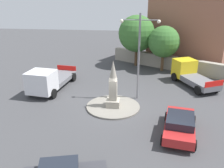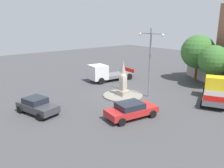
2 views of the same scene
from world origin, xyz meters
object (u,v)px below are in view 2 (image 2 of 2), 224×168
truck_white_far_side (105,73)px  truck_yellow_near_island (215,91)px  car_dark_grey_parked_right (37,106)px  tree_near_wall (214,60)px  tree_mid_cluster (198,52)px  monument (123,80)px  car_red_approaching (131,110)px  streetlamp (150,56)px

truck_white_far_side → truck_yellow_near_island: truck_white_far_side is taller
car_dark_grey_parked_right → tree_near_wall: bearing=-106.8°
tree_mid_cluster → tree_near_wall: bearing=150.2°
monument → car_red_approaching: size_ratio=0.81×
streetlamp → car_dark_grey_parked_right: 11.82m
car_dark_grey_parked_right → truck_white_far_side: 12.34m
car_dark_grey_parked_right → tree_mid_cluster: size_ratio=0.68×
monument → tree_mid_cluster: 12.15m
streetlamp → tree_mid_cluster: size_ratio=1.16×
monument → truck_yellow_near_island: 9.25m
car_red_approaching → monument: bearing=-36.1°
car_dark_grey_parked_right → truck_white_far_side: truck_white_far_side is taller
monument → car_red_approaching: (-4.61, 3.36, -1.01)m
car_dark_grey_parked_right → tree_mid_cluster: 21.16m
car_red_approaching → truck_yellow_near_island: size_ratio=0.81×
truck_white_far_side → car_red_approaching: bearing=151.8°
truck_white_far_side → tree_mid_cluster: 12.47m
monument → tree_mid_cluster: (-1.47, -11.87, 2.17)m
truck_white_far_side → truck_yellow_near_island: 13.60m
car_red_approaching → truck_yellow_near_island: truck_yellow_near_island is taller
car_red_approaching → truck_white_far_side: 12.24m
car_dark_grey_parked_right → tree_near_wall: (-5.74, -19.00, 2.60)m
car_red_approaching → tree_near_wall: 13.73m
streetlamp → car_red_approaching: 6.98m
monument → truck_white_far_side: bearing=-21.4°
monument → tree_mid_cluster: size_ratio=0.61×
truck_white_far_side → monument: bearing=158.6°
monument → truck_yellow_near_island: size_ratio=0.66×
monument → car_dark_grey_parked_right: bearing=82.1°
tree_mid_cluster → car_dark_grey_parked_right: bearing=82.6°
tree_near_wall → tree_mid_cluster: 3.56m
tree_near_wall → tree_mid_cluster: bearing=-29.8°
car_red_approaching → truck_white_far_side: truck_white_far_side is taller
car_dark_grey_parked_right → monument: bearing=-97.9°
truck_yellow_near_island → tree_near_wall: tree_near_wall is taller
streetlamp → tree_near_wall: (-2.67, -8.15, -0.94)m
tree_mid_cluster → monument: bearing=83.0°
car_dark_grey_parked_right → tree_near_wall: 20.02m
car_red_approaching → tree_mid_cluster: tree_mid_cluster is taller
truck_yellow_near_island → car_red_approaching: bearing=76.3°
streetlamp → truck_white_far_side: streetlamp is taller
car_red_approaching → tree_near_wall: bearing=-89.6°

